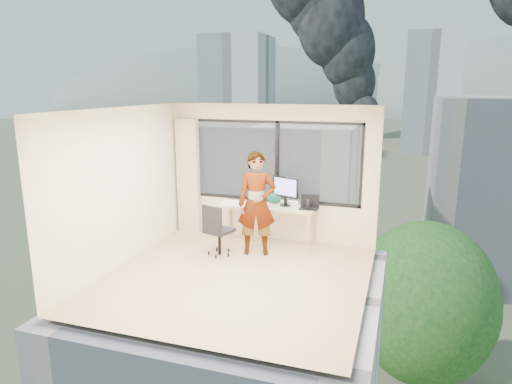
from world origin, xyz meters
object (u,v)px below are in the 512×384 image
at_px(desk, 267,224).
at_px(laptop, 309,203).
at_px(person, 257,204).
at_px(chair, 219,229).
at_px(monitor, 286,191).
at_px(handbag, 274,198).
at_px(game_console, 291,202).

bearing_deg(desk, laptop, -1.14).
bearing_deg(person, chair, -171.70).
bearing_deg(laptop, monitor, 166.53).
height_order(desk, chair, chair).
xyz_separation_m(monitor, handbag, (-0.25, 0.10, -0.17)).
bearing_deg(person, game_console, 46.98).
distance_m(desk, person, 0.78).
distance_m(chair, handbag, 1.29).
bearing_deg(laptop, game_console, 144.82).
distance_m(person, game_console, 0.92).
height_order(chair, person, person).
distance_m(desk, game_console, 0.63).
xyz_separation_m(chair, monitor, (0.96, 0.91, 0.55)).
xyz_separation_m(person, handbag, (0.10, 0.74, -0.06)).
bearing_deg(game_console, person, -97.28).
bearing_deg(chair, desk, 68.83).
distance_m(desk, monitor, 0.74).
bearing_deg(desk, handbag, 65.11).
xyz_separation_m(chair, person, (0.61, 0.27, 0.44)).
relative_size(chair, person, 0.52).
height_order(person, laptop, person).
relative_size(person, monitor, 3.31).
distance_m(game_console, handbag, 0.33).
height_order(monitor, game_console, monitor).
bearing_deg(game_console, desk, -128.13).
bearing_deg(laptop, handbag, 163.12).
bearing_deg(person, handbag, 66.65).
bearing_deg(monitor, person, -97.17).
relative_size(desk, handbag, 6.68).
bearing_deg(chair, monitor, 59.32).
xyz_separation_m(desk, person, (-0.02, -0.56, 0.54)).
bearing_deg(handbag, person, -101.41).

